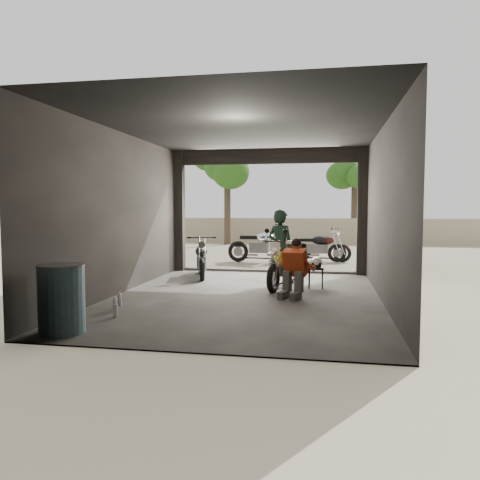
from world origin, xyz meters
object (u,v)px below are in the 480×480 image
(mechanic, at_px, (293,270))
(oil_drum, at_px, (62,300))
(rider, at_px, (281,248))
(left_bike, at_px, (201,257))
(outside_bike_b, at_px, (322,245))
(outside_bike_a, at_px, (261,243))
(main_bike, at_px, (283,264))
(sign_post, at_px, (403,214))
(stool, at_px, (316,271))
(helmet, at_px, (317,262))
(outside_bike_c, at_px, (316,245))

(mechanic, bearing_deg, oil_drum, -117.34)
(rider, bearing_deg, oil_drum, 85.94)
(left_bike, height_order, oil_drum, left_bike)
(outside_bike_b, bearing_deg, outside_bike_a, 116.09)
(main_bike, relative_size, sign_post, 0.70)
(stool, height_order, sign_post, sign_post)
(rider, bearing_deg, left_bike, -0.20)
(main_bike, distance_m, stool, 0.72)
(left_bike, distance_m, outside_bike_b, 4.88)
(helmet, bearing_deg, main_bike, 166.20)
(outside_bike_c, relative_size, helmet, 6.56)
(outside_bike_c, xyz_separation_m, rider, (-0.67, -4.90, 0.29))
(outside_bike_c, relative_size, sign_post, 0.70)
(outside_bike_b, relative_size, sign_post, 0.69)
(outside_bike_c, height_order, oil_drum, outside_bike_c)
(outside_bike_c, bearing_deg, stool, -177.12)
(outside_bike_a, bearing_deg, oil_drum, 173.43)
(outside_bike_b, bearing_deg, left_bike, 152.17)
(main_bike, height_order, helmet, main_bike)
(mechanic, bearing_deg, helmet, 85.85)
(main_bike, xyz_separation_m, outside_bike_b, (0.77, 5.15, 0.00))
(outside_bike_c, distance_m, mechanic, 6.12)
(outside_bike_c, relative_size, rider, 0.96)
(stool, xyz_separation_m, sign_post, (2.07, 2.29, 1.16))
(oil_drum, bearing_deg, outside_bike_a, 80.12)
(mechanic, relative_size, oil_drum, 1.15)
(helmet, bearing_deg, oil_drum, -150.04)
(helmet, height_order, sign_post, sign_post)
(helmet, xyz_separation_m, oil_drum, (-3.31, -4.21, -0.09))
(left_bike, height_order, rider, rider)
(outside_bike_a, distance_m, outside_bike_c, 1.78)
(outside_bike_b, distance_m, rider, 5.05)
(left_bike, bearing_deg, oil_drum, -112.32)
(rider, height_order, helmet, rider)
(outside_bike_a, relative_size, rider, 1.09)
(main_bike, bearing_deg, outside_bike_a, 116.20)
(oil_drum, bearing_deg, outside_bike_c, 70.76)
(left_bike, xyz_separation_m, outside_bike_a, (1.01, 3.34, 0.10))
(outside_bike_a, distance_m, mechanic, 5.75)
(outside_bike_b, bearing_deg, oil_drum, 168.23)
(left_bike, relative_size, oil_drum, 1.62)
(helmet, bearing_deg, mechanic, -131.92)
(mechanic, distance_m, sign_post, 4.34)
(outside_bike_b, distance_m, stool, 5.05)
(main_bike, distance_m, outside_bike_b, 5.21)
(outside_bike_a, bearing_deg, main_bike, -163.14)
(outside_bike_b, relative_size, oil_drum, 1.69)
(main_bike, bearing_deg, rider, 122.18)
(outside_bike_a, bearing_deg, mechanic, -162.71)
(sign_post, bearing_deg, outside_bike_a, 168.08)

